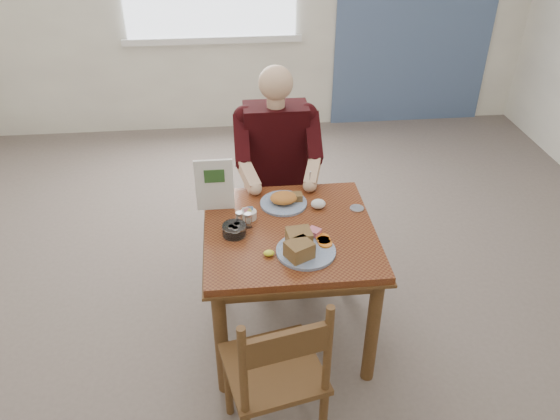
{
  "coord_description": "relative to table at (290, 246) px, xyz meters",
  "views": [
    {
      "loc": [
        -0.29,
        -2.35,
        2.42
      ],
      "look_at": [
        -0.05,
        0.0,
        0.87
      ],
      "focal_mm": 35.0,
      "sensor_mm": 36.0,
      "label": 1
    }
  ],
  "objects": [
    {
      "name": "floor",
      "position": [
        0.0,
        0.0,
        -0.64
      ],
      "size": [
        6.0,
        6.0,
        0.0
      ],
      "primitive_type": "plane",
      "color": "#645851",
      "rests_on": "ground"
    },
    {
      "name": "table",
      "position": [
        0.0,
        0.0,
        0.0
      ],
      "size": [
        0.92,
        0.92,
        0.75
      ],
      "color": "brown",
      "rests_on": "ground"
    },
    {
      "name": "chair_near",
      "position": [
        -0.14,
        -0.73,
        -0.16
      ],
      "size": [
        0.5,
        0.5,
        0.95
      ],
      "color": "brown",
      "rests_on": "ground"
    },
    {
      "name": "far_plate",
      "position": [
        -0.0,
        0.25,
        0.14
      ],
      "size": [
        0.27,
        0.27,
        0.07
      ],
      "color": "white",
      "rests_on": "table"
    },
    {
      "name": "napkin",
      "position": [
        0.18,
        0.19,
        0.14
      ],
      "size": [
        0.1,
        0.08,
        0.05
      ],
      "primitive_type": "ellipsoid",
      "rotation": [
        0.0,
        0.0,
        0.2
      ],
      "color": "white",
      "rests_on": "table"
    },
    {
      "name": "near_plate",
      "position": [
        0.04,
        -0.21,
        0.15
      ],
      "size": [
        0.38,
        0.38,
        0.1
      ],
      "color": "white",
      "rests_on": "table"
    },
    {
      "name": "diner",
      "position": [
        0.0,
        0.71,
        0.17
      ],
      "size": [
        0.53,
        0.56,
        1.39
      ],
      "color": "gray",
      "rests_on": "chair_far"
    },
    {
      "name": "caddy",
      "position": [
        -0.21,
        0.12,
        0.14
      ],
      "size": [
        0.11,
        0.11,
        0.07
      ],
      "color": "white",
      "rests_on": "table"
    },
    {
      "name": "lemon_wedge",
      "position": [
        -0.13,
        -0.22,
        0.13
      ],
      "size": [
        0.07,
        0.06,
        0.03
      ],
      "primitive_type": "ellipsoid",
      "rotation": [
        0.0,
        0.0,
        0.35
      ],
      "color": "#F6FF35",
      "rests_on": "table"
    },
    {
      "name": "chair_far",
      "position": [
        0.0,
        0.8,
        -0.16
      ],
      "size": [
        0.42,
        0.42,
        0.95
      ],
      "color": "brown",
      "rests_on": "ground"
    },
    {
      "name": "shakers",
      "position": [
        -0.24,
        0.05,
        0.16
      ],
      "size": [
        0.1,
        0.06,
        0.09
      ],
      "color": "white",
      "rests_on": "table"
    },
    {
      "name": "metal_dish",
      "position": [
        0.4,
        0.15,
        0.12
      ],
      "size": [
        0.08,
        0.08,
        0.01
      ],
      "primitive_type": "cylinder",
      "rotation": [
        0.0,
        0.0,
        -0.04
      ],
      "color": "silver",
      "rests_on": "table"
    },
    {
      "name": "creamer",
      "position": [
        -0.29,
        -0.02,
        0.14
      ],
      "size": [
        0.15,
        0.15,
        0.06
      ],
      "color": "white",
      "rests_on": "table"
    },
    {
      "name": "menu",
      "position": [
        -0.39,
        0.24,
        0.27
      ],
      "size": [
        0.21,
        0.02,
        0.31
      ],
      "color": "white",
      "rests_on": "table"
    }
  ]
}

